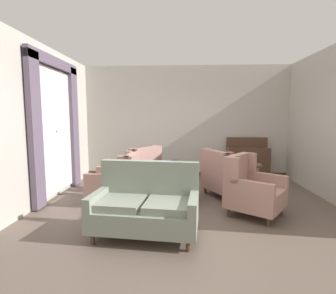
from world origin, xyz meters
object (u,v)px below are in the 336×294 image
object	(u,v)px
porcelain_vase	(174,170)
sideboard	(248,161)
armchair_foreground_right	(139,170)
coffee_table	(175,181)
armchair_far_left	(118,181)
armchair_back_corner	(226,176)
side_table	(246,178)
settee	(146,206)
armchair_near_sideboard	(252,189)

from	to	relation	value
porcelain_vase	sideboard	world-z (taller)	sideboard
armchair_foreground_right	porcelain_vase	bearing A→B (deg)	76.29
coffee_table	armchair_far_left	size ratio (longest dim) A/B	1.00
armchair_back_corner	side_table	bearing A→B (deg)	-162.68
porcelain_vase	coffee_table	bearing A→B (deg)	40.60
porcelain_vase	armchair_foreground_right	world-z (taller)	armchair_foreground_right
armchair_foreground_right	armchair_far_left	distance (m)	1.03
sideboard	armchair_back_corner	bearing A→B (deg)	-119.10
settee	armchair_back_corner	distance (m)	2.41
armchair_foreground_right	armchair_far_left	world-z (taller)	armchair_foreground_right
armchair_foreground_right	armchair_near_sideboard	bearing A→B (deg)	88.03
side_table	armchair_near_sideboard	bearing A→B (deg)	-96.80
coffee_table	side_table	xyz separation A→B (m)	(1.39, 0.10, 0.04)
armchair_near_sideboard	side_table	bearing A→B (deg)	29.45
settee	coffee_table	bearing A→B (deg)	81.61
armchair_back_corner	armchair_far_left	xyz separation A→B (m)	(-2.16, -0.56, -0.00)
armchair_near_sideboard	sideboard	world-z (taller)	sideboard
settee	armchair_back_corner	size ratio (longest dim) A/B	1.29
settee	armchair_near_sideboard	world-z (taller)	settee
coffee_table	sideboard	size ratio (longest dim) A/B	0.87
coffee_table	armchair_foreground_right	bearing A→B (deg)	134.40
porcelain_vase	armchair_foreground_right	xyz separation A→B (m)	(-0.83, 0.89, -0.20)
settee	side_table	distance (m)	2.40
armchair_back_corner	armchair_foreground_right	distance (m)	1.95
armchair_foreground_right	sideboard	world-z (taller)	sideboard
armchair_foreground_right	armchair_far_left	xyz separation A→B (m)	(-0.26, -1.00, -0.01)
armchair_far_left	armchair_foreground_right	bearing A→B (deg)	166.48
coffee_table	sideboard	xyz separation A→B (m)	(1.88, 1.92, 0.08)
armchair_near_sideboard	armchair_far_left	size ratio (longest dim) A/B	1.19
coffee_table	porcelain_vase	size ratio (longest dim) A/B	2.87
armchair_far_left	side_table	world-z (taller)	armchair_far_left
sideboard	armchair_foreground_right	bearing A→B (deg)	-158.91
coffee_table	armchair_far_left	xyz separation A→B (m)	(-1.11, -0.13, 0.01)
armchair_far_left	sideboard	bearing A→B (deg)	125.62
side_table	porcelain_vase	bearing A→B (deg)	-175.08
armchair_back_corner	sideboard	distance (m)	1.71
armchair_back_corner	coffee_table	bearing A→B (deg)	83.78
porcelain_vase	side_table	xyz separation A→B (m)	(1.41, 0.12, -0.18)
porcelain_vase	settee	world-z (taller)	settee
coffee_table	armchair_foreground_right	xyz separation A→B (m)	(-0.85, 0.87, 0.02)
armchair_back_corner	armchair_foreground_right	world-z (taller)	armchair_foreground_right
armchair_back_corner	sideboard	size ratio (longest dim) A/B	1.07
coffee_table	sideboard	world-z (taller)	sideboard
settee	sideboard	xyz separation A→B (m)	(2.27, 3.43, 0.08)
armchair_back_corner	armchair_far_left	size ratio (longest dim) A/B	1.23
armchair_foreground_right	sideboard	xyz separation A→B (m)	(2.73, 1.05, 0.06)
sideboard	armchair_far_left	bearing A→B (deg)	-145.55
armchair_foreground_right	sideboard	size ratio (longest dim) A/B	1.05
settee	armchair_far_left	bearing A→B (deg)	123.73
armchair_back_corner	side_table	distance (m)	0.47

